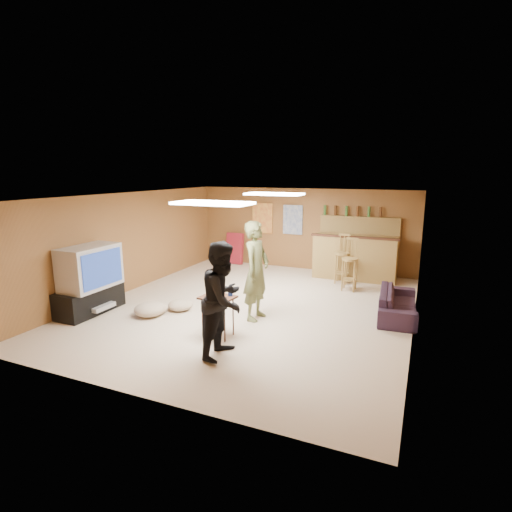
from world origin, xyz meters
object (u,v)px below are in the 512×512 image
at_px(person_black, 223,300).
at_px(tray_table, 218,317).
at_px(tv_body, 90,267).
at_px(person_olive, 256,271).
at_px(bar_counter, 355,257).
at_px(sofa, 398,303).

relative_size(person_black, tray_table, 2.49).
bearing_deg(tv_body, tray_table, -0.93).
bearing_deg(person_black, person_olive, 5.86).
height_order(person_olive, tray_table, person_olive).
height_order(tv_body, tray_table, tv_body).
bearing_deg(bar_counter, person_black, -101.54).
distance_m(bar_counter, person_olive, 3.70).
height_order(tv_body, sofa, tv_body).
height_order(bar_counter, person_olive, person_olive).
relative_size(person_black, sofa, 1.01).
bearing_deg(tray_table, tv_body, 179.07).
xyz_separation_m(tv_body, person_black, (3.12, -0.59, -0.05)).
bearing_deg(person_olive, tray_table, 168.79).
bearing_deg(person_black, sofa, -39.11).
relative_size(bar_counter, tray_table, 2.93).
bearing_deg(sofa, person_olive, 112.26).
height_order(person_olive, person_black, person_olive).
bearing_deg(person_black, tv_body, 79.72).
distance_m(tv_body, sofa, 5.79).
distance_m(tv_body, person_olive, 3.12).
height_order(person_black, sofa, person_black).
height_order(tv_body, person_olive, person_olive).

